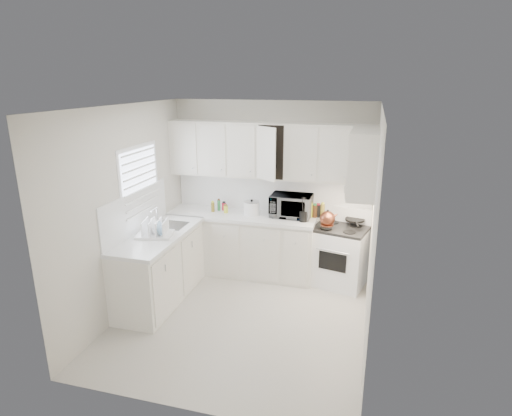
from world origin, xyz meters
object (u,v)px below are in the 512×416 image
(rice_cooker, at_px, (252,207))
(dish_rack, at_px, (154,227))
(utensil_crock, at_px, (304,209))
(microwave, at_px, (291,203))
(tea_kettle, at_px, (327,217))
(stove, at_px, (340,248))

(rice_cooker, relative_size, dish_rack, 0.53)
(utensil_crock, bearing_deg, rice_cooker, 172.13)
(rice_cooker, xyz_separation_m, utensil_crock, (0.79, -0.11, 0.07))
(microwave, relative_size, dish_rack, 1.33)
(microwave, height_order, utensil_crock, microwave)
(dish_rack, bearing_deg, utensil_crock, 18.41)
(tea_kettle, bearing_deg, utensil_crock, 151.21)
(rice_cooker, xyz_separation_m, dish_rack, (-0.96, -1.19, 0.01))
(tea_kettle, xyz_separation_m, rice_cooker, (-1.14, 0.18, 0.01))
(tea_kettle, height_order, rice_cooker, rice_cooker)
(stove, bearing_deg, tea_kettle, -125.00)
(microwave, relative_size, utensil_crock, 1.62)
(tea_kettle, xyz_separation_m, microwave, (-0.56, 0.26, 0.09))
(tea_kettle, bearing_deg, dish_rack, -171.90)
(microwave, height_order, dish_rack, microwave)
(tea_kettle, height_order, microwave, microwave)
(utensil_crock, distance_m, dish_rack, 2.06)
(stove, xyz_separation_m, dish_rack, (-2.28, -1.17, 0.51))
(utensil_crock, bearing_deg, tea_kettle, -11.10)
(rice_cooker, bearing_deg, stove, 15.73)
(stove, xyz_separation_m, utensil_crock, (-0.53, -0.09, 0.57))
(stove, bearing_deg, utensil_crock, -156.71)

